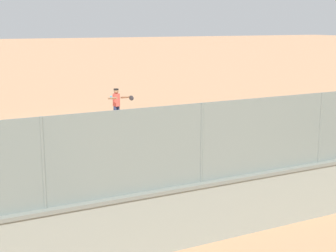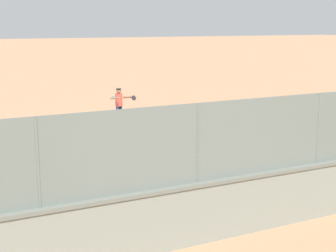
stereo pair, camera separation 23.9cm
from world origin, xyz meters
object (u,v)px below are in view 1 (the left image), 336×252
Objects in this scene: courtside_bench at (272,183)px; sports_ball at (111,97)px; player_baseline_waiting at (117,103)px; player_crossing_court at (151,147)px.

sports_ball is at bearing -86.66° from courtside_bench.
sports_ball reaches higher than courtside_bench.
courtside_bench is (-0.66, 11.33, -0.89)m from sports_ball.
sports_ball is at bearing 46.60° from player_baseline_waiting.
player_crossing_court is 19.55× the size of sports_ball.
player_crossing_court is at bearing -53.61° from courtside_bench.
sports_ball is at bearing -100.83° from player_crossing_court.
player_crossing_court is 3.82m from courtside_bench.
courtside_bench is at bearing 93.34° from sports_ball.
courtside_bench is at bearing 91.01° from player_baseline_waiting.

